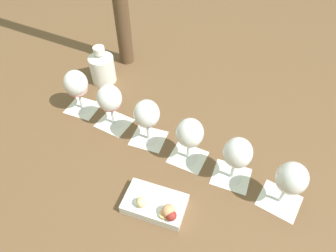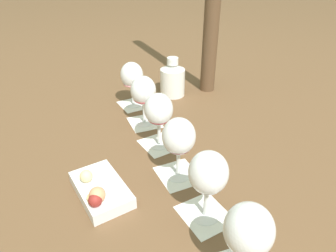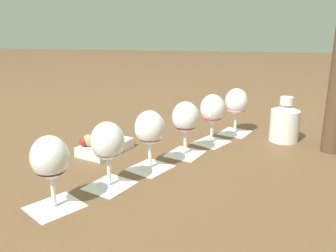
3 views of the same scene
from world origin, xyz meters
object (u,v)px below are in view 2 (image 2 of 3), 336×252
wine_glass_5 (248,233)px  wine_glass_1 (143,93)px  wine_glass_2 (159,112)px  wine_glass_3 (179,139)px  ceramic_vase (172,79)px  snack_dish (100,190)px  wine_glass_0 (132,77)px  wine_glass_4 (208,176)px

wine_glass_5 → wine_glass_1: bearing=147.5°
wine_glass_1 → wine_glass_5: 0.59m
wine_glass_2 → wine_glass_5: size_ratio=1.00×
wine_glass_3 → ceramic_vase: size_ratio=1.07×
wine_glass_1 → snack_dish: size_ratio=0.84×
wine_glass_1 → wine_glass_5: bearing=-32.5°
wine_glass_2 → wine_glass_3: same height
wine_glass_3 → snack_dish: wine_glass_3 is taller
wine_glass_0 → wine_glass_4: (0.49, -0.31, -0.00)m
wine_glass_0 → wine_glass_5: size_ratio=1.00×
wine_glass_0 → wine_glass_1: size_ratio=1.00×
wine_glass_0 → wine_glass_4: bearing=-32.0°
wine_glass_0 → wine_glass_5: 0.73m
wine_glass_4 → snack_dish: size_ratio=0.84×
wine_glass_1 → wine_glass_3: (0.25, -0.16, -0.00)m
wine_glass_1 → wine_glass_0: bearing=147.3°
wine_glass_2 → ceramic_vase: bearing=120.1°
wine_glass_1 → wine_glass_3: size_ratio=1.00×
wine_glass_0 → wine_glass_3: size_ratio=1.00×
wine_glass_4 → ceramic_vase: bearing=132.6°
wine_glass_0 → snack_dish: wine_glass_0 is taller
wine_glass_2 → wine_glass_4: size_ratio=1.00×
wine_glass_4 → wine_glass_2: bearing=148.0°
wine_glass_2 → wine_glass_3: 0.15m
wine_glass_4 → snack_dish: (-0.22, -0.10, -0.09)m
wine_glass_3 → ceramic_vase: bearing=127.9°
wine_glass_3 → wine_glass_4: bearing=-31.1°
wine_glass_2 → wine_glass_3: size_ratio=1.00×
ceramic_vase → snack_dish: ceramic_vase is taller
wine_glass_1 → wine_glass_4: (0.37, -0.23, -0.00)m
wine_glass_3 → wine_glass_5: same height
wine_glass_3 → wine_glass_5: size_ratio=1.00×
wine_glass_5 → snack_dish: 0.36m
wine_glass_0 → wine_glass_4: same height
wine_glass_0 → ceramic_vase: wine_glass_0 is taller
wine_glass_2 → wine_glass_3: bearing=-32.9°
wine_glass_1 → snack_dish: wine_glass_1 is taller
wine_glass_4 → wine_glass_5: 0.15m
wine_glass_4 → snack_dish: wine_glass_4 is taller
wine_glass_3 → snack_dish: (-0.10, -0.17, -0.09)m
wine_glass_1 → ceramic_vase: 0.25m
wine_glass_5 → snack_dish: size_ratio=0.84×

